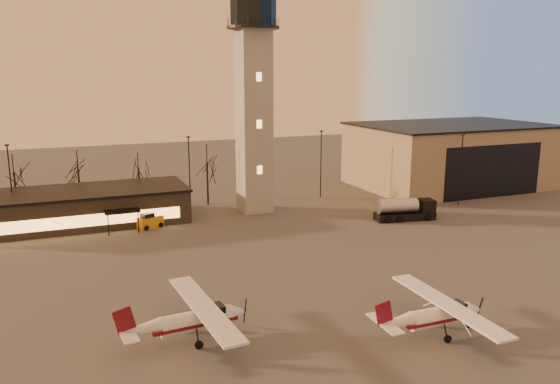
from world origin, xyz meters
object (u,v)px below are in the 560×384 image
Objects in this scene: cessna_rear at (199,323)px; service_cart at (149,222)px; control_tower at (254,90)px; fuel_truck at (405,211)px; cessna_front at (442,319)px; terminal at (84,207)px; hangar at (450,155)px.

service_cart is at bearing 83.39° from cessna_rear.
cessna_rear is at bearing -115.87° from control_tower.
fuel_truck is 32.16m from service_cart.
terminal is at bearing 119.40° from cessna_front.
service_cart is at bearing -34.64° from terminal.
hangar is 2.57× the size of cessna_front.
fuel_truck reaches higher than service_cart.
terminal reaches higher than fuel_truck.
cessna_front is at bearing -109.75° from fuel_truck.
cessna_rear is at bearing -144.44° from hangar.
control_tower reaches higher than fuel_truck.
cessna_front is (0.28, -39.15, -15.20)m from control_tower.
service_cart is (-50.75, -7.00, -4.43)m from hangar.
control_tower is 9.67× the size of service_cart.
cessna_rear is 30.31m from service_cart.
service_cart is (1.39, 30.28, -0.45)m from cessna_rear.
cessna_front is at bearing -129.64° from hangar.
hangar is at bearing 51.32° from cessna_front.
fuel_truck is (15.90, 27.31, 0.01)m from cessna_front.
cessna_rear is at bearing 161.36° from cessna_front.
service_cart is at bearing -168.43° from control_tower.
hangar is 58.11m from terminal.
control_tower reaches higher than service_cart.
hangar is 56.14m from cessna_front.
control_tower is 25.15m from fuel_truck.
service_cart is at bearing -172.15° from hangar.
cessna_rear reaches higher than service_cart.
cessna_rear is (-16.42, 5.85, 0.05)m from cessna_front.
cessna_front is at bearing -89.94° from service_cart.
control_tower is 2.73× the size of cessna_front.
hangar is 3.83× the size of fuel_truck.
cessna_rear reaches higher than cessna_front.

